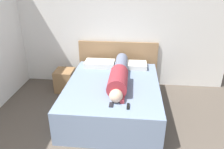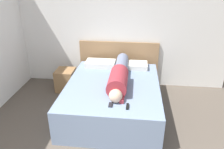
{
  "view_description": "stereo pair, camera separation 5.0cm",
  "coord_description": "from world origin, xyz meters",
  "px_view_note": "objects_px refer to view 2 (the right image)",
  "views": [
    {
      "loc": [
        0.54,
        -0.8,
        2.37
      ],
      "look_at": [
        0.21,
        2.53,
        0.83
      ],
      "focal_mm": 35.0,
      "sensor_mm": 36.0,
      "label": 1
    },
    {
      "loc": [
        0.59,
        -0.79,
        2.37
      ],
      "look_at": [
        0.21,
        2.53,
        0.83
      ],
      "focal_mm": 35.0,
      "sensor_mm": 36.0,
      "label": 2
    }
  ],
  "objects_px": {
    "nightstand": "(66,80)",
    "pillow_near_headboard": "(100,64)",
    "bed": "(113,98)",
    "cell_phone": "(111,105)",
    "tv_remote": "(127,106)",
    "person_lying": "(119,75)",
    "pillow_second": "(133,65)"
  },
  "relations": [
    {
      "from": "bed",
      "to": "tv_remote",
      "type": "relative_size",
      "value": 13.64
    },
    {
      "from": "bed",
      "to": "person_lying",
      "type": "bearing_deg",
      "value": 27.0
    },
    {
      "from": "bed",
      "to": "tv_remote",
      "type": "distance_m",
      "value": 0.85
    },
    {
      "from": "nightstand",
      "to": "pillow_second",
      "type": "bearing_deg",
      "value": 2.56
    },
    {
      "from": "cell_phone",
      "to": "bed",
      "type": "bearing_deg",
      "value": 93.61
    },
    {
      "from": "nightstand",
      "to": "person_lying",
      "type": "height_order",
      "value": "person_lying"
    },
    {
      "from": "pillow_second",
      "to": "cell_phone",
      "type": "bearing_deg",
      "value": -100.98
    },
    {
      "from": "nightstand",
      "to": "pillow_second",
      "type": "height_order",
      "value": "pillow_second"
    },
    {
      "from": "nightstand",
      "to": "pillow_near_headboard",
      "type": "distance_m",
      "value": 0.88
    },
    {
      "from": "pillow_second",
      "to": "bed",
      "type": "bearing_deg",
      "value": -113.01
    },
    {
      "from": "pillow_second",
      "to": "tv_remote",
      "type": "bearing_deg",
      "value": -91.46
    },
    {
      "from": "bed",
      "to": "pillow_second",
      "type": "height_order",
      "value": "pillow_second"
    },
    {
      "from": "pillow_near_headboard",
      "to": "tv_remote",
      "type": "distance_m",
      "value": 1.66
    },
    {
      "from": "pillow_second",
      "to": "pillow_near_headboard",
      "type": "bearing_deg",
      "value": 180.0
    },
    {
      "from": "nightstand",
      "to": "cell_phone",
      "type": "distance_m",
      "value": 1.9
    },
    {
      "from": "person_lying",
      "to": "tv_remote",
      "type": "relative_size",
      "value": 11.23
    },
    {
      "from": "nightstand",
      "to": "person_lying",
      "type": "relative_size",
      "value": 0.28
    },
    {
      "from": "bed",
      "to": "pillow_near_headboard",
      "type": "height_order",
      "value": "pillow_near_headboard"
    },
    {
      "from": "nightstand",
      "to": "person_lying",
      "type": "distance_m",
      "value": 1.5
    },
    {
      "from": "tv_remote",
      "to": "pillow_near_headboard",
      "type": "bearing_deg",
      "value": 113.19
    },
    {
      "from": "bed",
      "to": "cell_phone",
      "type": "distance_m",
      "value": 0.77
    },
    {
      "from": "pillow_near_headboard",
      "to": "pillow_second",
      "type": "distance_m",
      "value": 0.69
    },
    {
      "from": "person_lying",
      "to": "tv_remote",
      "type": "bearing_deg",
      "value": -76.48
    },
    {
      "from": "nightstand",
      "to": "pillow_near_headboard",
      "type": "height_order",
      "value": "pillow_near_headboard"
    },
    {
      "from": "bed",
      "to": "pillow_near_headboard",
      "type": "bearing_deg",
      "value": 114.26
    },
    {
      "from": "tv_remote",
      "to": "cell_phone",
      "type": "bearing_deg",
      "value": 174.49
    },
    {
      "from": "person_lying",
      "to": "pillow_near_headboard",
      "type": "height_order",
      "value": "person_lying"
    },
    {
      "from": "nightstand",
      "to": "cell_phone",
      "type": "bearing_deg",
      "value": -50.61
    },
    {
      "from": "nightstand",
      "to": "bed",
      "type": "bearing_deg",
      "value": -32.61
    },
    {
      "from": "nightstand",
      "to": "tv_remote",
      "type": "bearing_deg",
      "value": -45.57
    },
    {
      "from": "pillow_near_headboard",
      "to": "cell_phone",
      "type": "height_order",
      "value": "pillow_near_headboard"
    },
    {
      "from": "person_lying",
      "to": "pillow_near_headboard",
      "type": "xyz_separation_m",
      "value": [
        -0.47,
        0.74,
        -0.09
      ]
    }
  ]
}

